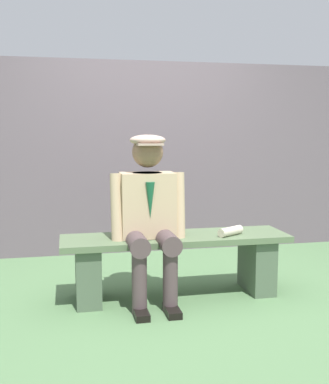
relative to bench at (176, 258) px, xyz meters
The scene contains 5 objects.
ground_plane 0.32m from the bench, ahead, with size 30.00×30.00×0.00m, color #54794D.
bench is the anchor object (origin of this frame).
seated_man 0.47m from the bench, 17.90° to the left, with size 0.58×0.61×1.29m.
rolled_magazine 0.48m from the bench, 168.18° to the left, with size 0.07×0.07×0.23m, color beige.
stadium_wall 1.74m from the bench, 90.00° to the right, with size 12.00×0.24×2.06m, color #63555F.
Camera 1 is at (0.84, 3.55, 1.31)m, focal length 43.98 mm.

